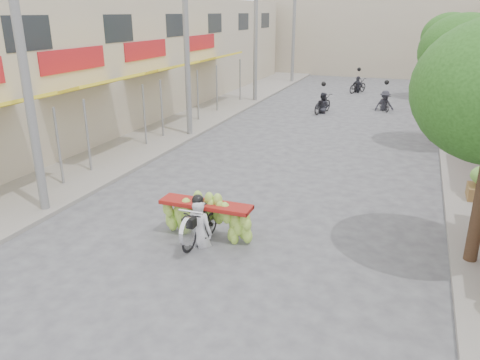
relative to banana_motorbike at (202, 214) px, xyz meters
name	(u,v)px	position (x,y,z in m)	size (l,w,h in m)	color
ground	(164,315)	(0.57, -2.94, -0.72)	(120.00, 120.00, 0.00)	#55555A
sidewalk_left	(188,119)	(-6.43, 12.06, -0.66)	(4.00, 60.00, 0.12)	gray
shophouse_row_left	(89,59)	(-11.42, 11.04, 2.28)	(9.77, 40.00, 6.00)	#B4A78E
far_building	(376,33)	(0.57, 35.06, 2.78)	(20.00, 6.00, 7.00)	#B4A78E
utility_pole_near	(23,64)	(-4.83, 0.06, 3.30)	(0.60, 0.24, 8.00)	slate
utility_pole_mid	(186,43)	(-4.83, 9.06, 3.30)	(0.60, 0.24, 8.00)	slate
utility_pole_far	(256,34)	(-4.83, 18.06, 3.30)	(0.60, 0.24, 8.00)	slate
utility_pole_back	(294,29)	(-4.83, 27.06, 3.30)	(0.60, 0.24, 8.00)	slate
street_tree_mid	(464,52)	(5.97, 11.06, 3.06)	(3.40, 3.40, 5.25)	#3A2719
street_tree_far	(450,37)	(5.97, 23.06, 3.06)	(3.40, 3.40, 5.25)	#3A2719
produce_crate_far	(469,122)	(6.77, 13.06, -0.01)	(1.20, 0.88, 1.16)	brown
banana_motorbike	(202,214)	(0.00, 0.00, 0.00)	(2.28, 1.81, 2.17)	black
pedestrian	(475,123)	(6.86, 11.89, 0.19)	(0.91, 0.84, 1.58)	white
bg_motorbike_a	(323,100)	(-0.29, 16.19, 0.00)	(1.07, 1.89, 1.95)	black
bg_motorbike_b	(385,95)	(2.84, 18.05, 0.14)	(1.19, 1.61, 1.95)	black
bg_motorbike_c	(358,81)	(0.63, 23.82, 0.06)	(1.34, 1.81, 1.95)	black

